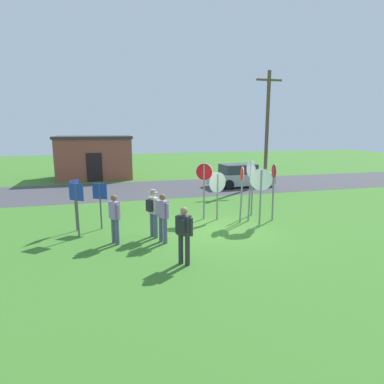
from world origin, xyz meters
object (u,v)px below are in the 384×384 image
stop_sign_leaning_right (217,187)px  person_in_teal (115,217)px  stop_sign_rear_left (242,186)px  person_in_dark_shirt (184,232)px  info_panel_middle (75,196)px  person_on_left (163,216)px  stop_sign_center_cluster (252,182)px  stop_sign_nearest (273,183)px  stop_sign_tallest (204,181)px  info_panel_leftmost (77,201)px  utility_pole (267,127)px  info_panel_rightmost (100,198)px  stop_sign_leaning_left (250,180)px  person_near_signs (153,210)px  parked_car_on_street (240,176)px

stop_sign_leaning_right → person_in_teal: 4.75m
stop_sign_rear_left → person_in_dark_shirt: 4.82m
info_panel_middle → person_on_left: bearing=-35.7°
stop_sign_rear_left → person_in_dark_shirt: stop_sign_rear_left is taller
stop_sign_leaning_right → stop_sign_center_cluster: bearing=8.9°
person_on_left → person_in_teal: same height
stop_sign_center_cluster → stop_sign_nearest: (0.49, -0.98, 0.09)m
stop_sign_tallest → stop_sign_rear_left: 1.62m
stop_sign_nearest → info_panel_leftmost: size_ratio=1.23×
stop_sign_rear_left → utility_pole: bearing=57.1°
stop_sign_leaning_right → info_panel_leftmost: stop_sign_leaning_right is taller
utility_pole → stop_sign_center_cluster: bearing=-121.2°
info_panel_middle → info_panel_rightmost: 0.92m
utility_pole → stop_sign_nearest: (-3.89, -8.22, -2.37)m
stop_sign_leaning_right → info_panel_middle: (-5.69, -0.13, -0.04)m
stop_sign_tallest → stop_sign_rear_left: bearing=-35.8°
person_on_left → person_in_teal: 1.60m
stop_sign_center_cluster → person_in_dark_shirt: size_ratio=1.34×
stop_sign_leaning_left → person_near_signs: stop_sign_leaning_left is taller
stop_sign_leaning_right → info_panel_rightmost: size_ratio=1.14×
info_panel_leftmost → info_panel_rightmost: bearing=48.5°
stop_sign_tallest → info_panel_leftmost: 5.18m
stop_sign_leaning_right → person_in_teal: (-4.30, -1.97, -0.44)m
stop_sign_leaning_left → stop_sign_nearest: 1.00m
stop_sign_leaning_left → person_in_teal: bearing=-165.6°
stop_sign_leaning_left → person_in_teal: 5.78m
person_on_left → person_near_signs: bearing=111.4°
stop_sign_tallest → stop_sign_leaning_right: stop_sign_tallest is taller
stop_sign_leaning_left → stop_sign_leaning_right: (-1.24, 0.54, -0.34)m
stop_sign_center_cluster → person_in_teal: stop_sign_center_cluster is taller
parked_car_on_street → stop_sign_nearest: bearing=-103.8°
utility_pole → stop_sign_rear_left: size_ratio=3.24×
info_panel_rightmost → person_near_signs: bearing=-40.0°
utility_pole → person_in_dark_shirt: size_ratio=4.48×
stop_sign_leaning_left → person_in_teal: stop_sign_leaning_left is taller
person_in_dark_shirt → info_panel_leftmost: info_panel_leftmost is taller
parked_car_on_street → person_in_dark_shirt: person_in_dark_shirt is taller
info_panel_leftmost → info_panel_middle: bearing=99.1°
stop_sign_nearest → person_on_left: (-4.94, -1.55, -0.64)m
stop_sign_rear_left → person_on_left: bearing=-156.4°
person_in_dark_shirt → info_panel_middle: (-3.22, 4.11, 0.37)m
stop_sign_center_cluster → info_panel_leftmost: (-7.28, -1.26, -0.15)m
stop_sign_tallest → person_in_dark_shirt: size_ratio=1.43×
person_near_signs → person_in_dark_shirt: size_ratio=1.03×
stop_sign_rear_left → stop_sign_nearest: bearing=0.4°
person_on_left → info_panel_middle: (-2.96, 2.13, 0.40)m
stop_sign_center_cluster → info_panel_leftmost: 7.39m
person_on_left → info_panel_rightmost: (-2.05, 2.14, 0.28)m
stop_sign_tallest → stop_sign_leaning_left: 1.93m
utility_pole → person_in_teal: size_ratio=4.48×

